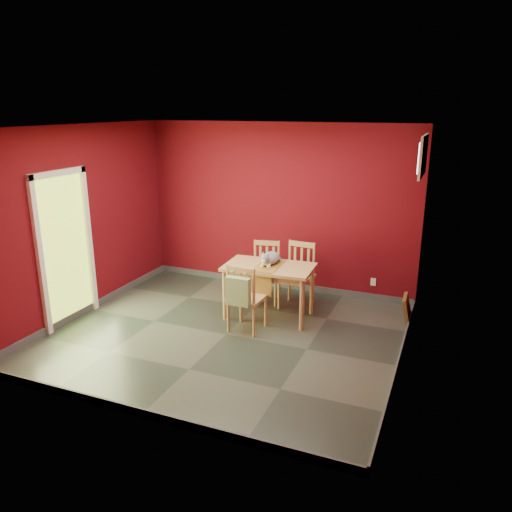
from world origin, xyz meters
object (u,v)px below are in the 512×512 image
at_px(tote_bag, 238,291).
at_px(cat, 270,256).
at_px(chair_far_left, 265,271).
at_px(chair_far_right, 298,275).
at_px(dining_table, 269,272).
at_px(chair_near, 246,297).
at_px(picture_frame, 407,310).

height_order(tote_bag, cat, cat).
height_order(chair_far_left, cat, cat).
bearing_deg(chair_far_right, cat, -118.79).
bearing_deg(cat, dining_table, -88.48).
height_order(chair_far_right, tote_bag, chair_far_right).
height_order(chair_far_left, chair_near, chair_near).
height_order(chair_near, cat, cat).
bearing_deg(chair_far_right, chair_far_left, 177.48).
distance_m(chair_far_right, picture_frame, 1.65).
relative_size(dining_table, chair_far_left, 1.37).
relative_size(dining_table, chair_far_right, 1.31).
bearing_deg(cat, tote_bag, -102.35).
height_order(chair_far_left, picture_frame, chair_far_left).
bearing_deg(tote_bag, chair_near, 88.31).
relative_size(dining_table, picture_frame, 3.18).
height_order(dining_table, chair_far_right, chair_far_right).
relative_size(chair_far_left, chair_far_right, 0.95).
distance_m(tote_bag, cat, 0.89).
xyz_separation_m(dining_table, chair_far_right, (0.25, 0.56, -0.18)).
bearing_deg(chair_far_right, tote_bag, -106.24).
xyz_separation_m(chair_far_left, chair_far_right, (0.53, -0.02, 0.02)).
height_order(chair_far_left, chair_far_right, chair_far_right).
relative_size(tote_bag, picture_frame, 1.11).
bearing_deg(picture_frame, chair_near, -151.89).
relative_size(cat, picture_frame, 1.19).
height_order(dining_table, chair_far_left, chair_far_left).
relative_size(dining_table, chair_near, 1.34).
relative_size(chair_far_left, picture_frame, 2.32).
height_order(chair_near, tote_bag, chair_near).
relative_size(chair_far_left, cat, 1.94).
height_order(chair_far_right, picture_frame, chair_far_right).
distance_m(chair_far_right, cat, 0.67).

